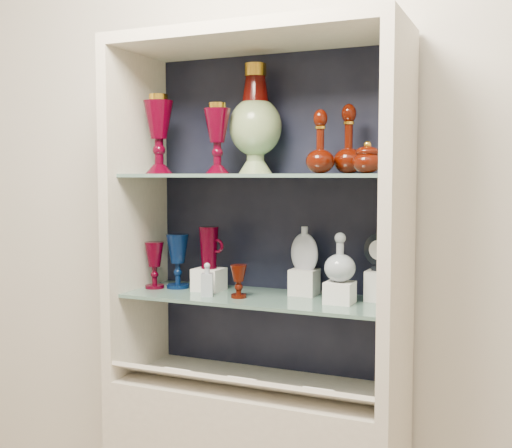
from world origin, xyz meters
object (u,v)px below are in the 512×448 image
at_px(cameo_medallion, 379,252).
at_px(ruby_decanter_a, 349,135).
at_px(clear_round_decanter, 340,259).
at_px(pedestal_lamp_left, 159,134).
at_px(enamel_urn, 255,119).
at_px(pedestal_lamp_right, 217,138).
at_px(flat_flask, 304,247).
at_px(cobalt_goblet, 178,261).
at_px(clear_square_bottle, 207,279).
at_px(ruby_pitcher, 209,248).
at_px(lidded_bowl, 367,157).
at_px(ruby_goblet_tall, 154,265).
at_px(ruby_decanter_b, 320,140).
at_px(ruby_goblet_small, 239,281).

bearing_deg(cameo_medallion, ruby_decanter_a, -150.12).
xyz_separation_m(ruby_decanter_a, clear_round_decanter, (-0.01, -0.06, -0.40)).
xyz_separation_m(pedestal_lamp_left, enamel_urn, (0.34, 0.10, 0.05)).
relative_size(pedestal_lamp_right, flat_flask, 1.57).
xyz_separation_m(ruby_decanter_a, cameo_medallion, (0.10, 0.03, -0.38)).
xyz_separation_m(cobalt_goblet, clear_square_bottle, (0.18, -0.10, -0.04)).
height_order(ruby_pitcher, clear_square_bottle, ruby_pitcher).
distance_m(cobalt_goblet, ruby_pitcher, 0.14).
xyz_separation_m(enamel_urn, lidded_bowl, (0.43, -0.14, -0.14)).
bearing_deg(ruby_pitcher, pedestal_lamp_left, -155.54).
height_order(ruby_decanter_a, lidded_bowl, ruby_decanter_a).
xyz_separation_m(ruby_goblet_tall, clear_square_bottle, (0.25, -0.06, -0.03)).
xyz_separation_m(enamel_urn, flat_flask, (0.18, 0.01, -0.44)).
distance_m(ruby_decanter_a, cobalt_goblet, 0.78).
height_order(pedestal_lamp_right, lidded_bowl, pedestal_lamp_right).
height_order(ruby_decanter_b, ruby_goblet_small, ruby_decanter_b).
distance_m(ruby_decanter_a, lidded_bowl, 0.17).
bearing_deg(clear_square_bottle, cameo_medallion, 15.47).
xyz_separation_m(ruby_decanter_a, lidded_bowl, (0.09, -0.12, -0.08)).
xyz_separation_m(pedestal_lamp_right, lidded_bowl, (0.53, -0.03, -0.07)).
xyz_separation_m(pedestal_lamp_left, ruby_pitcher, (0.17, 0.05, -0.41)).
distance_m(pedestal_lamp_left, clear_square_bottle, 0.55).
distance_m(lidded_bowl, flat_flask, 0.42).
bearing_deg(ruby_decanter_a, flat_flask, 170.11).
relative_size(ruby_pitcher, flat_flask, 0.98).
relative_size(enamel_urn, lidded_bowl, 3.77).
xyz_separation_m(ruby_pitcher, clear_round_decanter, (0.50, -0.04, -0.01)).
xyz_separation_m(ruby_decanter_b, lidded_bowl, (0.17, -0.05, -0.06)).
distance_m(clear_square_bottle, flat_flask, 0.35).
xyz_separation_m(ruby_decanter_b, cobalt_goblet, (-0.56, 0.04, -0.43)).
distance_m(ruby_decanter_a, ruby_pitcher, 0.64).
relative_size(enamel_urn, ruby_pitcher, 2.53).
distance_m(pedestal_lamp_left, ruby_decanter_a, 0.68).
distance_m(enamel_urn, ruby_decanter_b, 0.29).
bearing_deg(ruby_goblet_small, clear_square_bottle, -171.05).
bearing_deg(pedestal_lamp_left, ruby_goblet_tall, 156.68).
bearing_deg(lidded_bowl, flat_flask, 149.11).
distance_m(ruby_pitcher, flat_flask, 0.35).
distance_m(ruby_pitcher, cameo_medallion, 0.61).
bearing_deg(clear_square_bottle, enamel_urn, 50.57).
bearing_deg(clear_square_bottle, clear_round_decanter, 8.06).
relative_size(pedestal_lamp_right, ruby_decanter_a, 0.94).
distance_m(lidded_bowl, clear_round_decanter, 0.34).
height_order(ruby_goblet_tall, ruby_goblet_small, ruby_goblet_tall).
distance_m(ruby_goblet_small, clear_square_bottle, 0.11).
height_order(pedestal_lamp_right, cobalt_goblet, pedestal_lamp_right).
distance_m(ruby_goblet_tall, flat_flask, 0.56).
bearing_deg(pedestal_lamp_right, clear_square_bottle, -123.55).
distance_m(ruby_goblet_tall, ruby_goblet_small, 0.37).
relative_size(cobalt_goblet, clear_square_bottle, 1.72).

